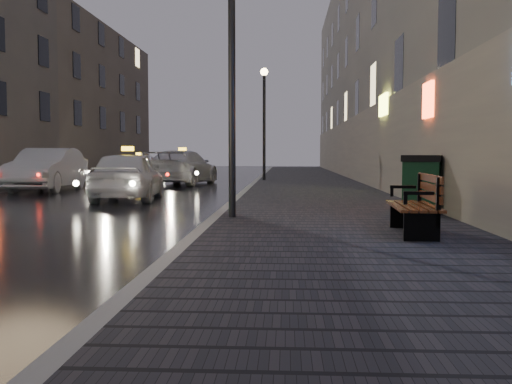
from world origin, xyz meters
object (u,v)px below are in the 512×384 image
at_px(taxi_far, 139,166).
at_px(lamp_near, 232,45).
at_px(taxi_near, 128,176).
at_px(taxi_mid, 183,168).
at_px(bench, 418,204).
at_px(car_left_mid, 47,169).
at_px(trash_bin, 423,183).
at_px(lamp_far, 264,109).

bearing_deg(taxi_far, lamp_near, -73.93).
bearing_deg(taxi_near, taxi_mid, -95.74).
bearing_deg(bench, car_left_mid, 135.55).
distance_m(trash_bin, taxi_far, 24.19).
bearing_deg(bench, taxi_near, 133.73).
distance_m(lamp_near, lamp_far, 16.00).
bearing_deg(trash_bin, lamp_near, -143.05).
bearing_deg(car_left_mid, taxi_near, -48.45).
distance_m(lamp_near, bench, 4.77).
bearing_deg(lamp_near, taxi_near, 122.83).
bearing_deg(trash_bin, taxi_mid, 140.95).
height_order(lamp_near, bench, lamp_near).
xyz_separation_m(car_left_mid, taxi_far, (0.24, 12.44, -0.14)).
height_order(bench, car_left_mid, car_left_mid).
relative_size(lamp_far, trash_bin, 4.35).
distance_m(taxi_near, taxi_far, 17.09).
relative_size(car_left_mid, taxi_far, 1.02).
relative_size(taxi_near, taxi_far, 0.90).
distance_m(bench, taxi_far, 26.80).
height_order(trash_bin, taxi_mid, taxi_mid).
bearing_deg(lamp_near, taxi_far, 109.01).
relative_size(trash_bin, taxi_near, 0.28).
xyz_separation_m(lamp_near, lamp_far, (0.00, 16.00, 0.00)).
xyz_separation_m(lamp_near, trash_bin, (3.95, 1.10, -2.72)).
bearing_deg(taxi_near, lamp_near, 117.28).
xyz_separation_m(lamp_far, bench, (3.10, -18.22, -2.87)).
xyz_separation_m(lamp_far, trash_bin, (3.95, -14.90, -2.72)).
xyz_separation_m(lamp_near, taxi_mid, (-3.65, 14.51, -2.72)).
bearing_deg(car_left_mid, lamp_near, -55.21).
xyz_separation_m(lamp_near, taxi_near, (-3.68, 5.70, -2.75)).
height_order(trash_bin, taxi_near, taxi_near).
relative_size(bench, taxi_mid, 0.35).
xyz_separation_m(lamp_near, taxi_far, (-7.69, 22.31, -2.82)).
xyz_separation_m(bench, car_left_mid, (-11.02, 12.09, 0.19)).
distance_m(trash_bin, taxi_mid, 15.41).
distance_m(car_left_mid, taxi_far, 12.44).
xyz_separation_m(lamp_far, taxi_far, (-7.69, 6.31, -2.82)).
height_order(bench, trash_bin, trash_bin).
bearing_deg(trash_bin, bench, -82.97).
distance_m(lamp_far, trash_bin, 15.66).
relative_size(lamp_near, car_left_mid, 1.08).
distance_m(taxi_mid, taxi_far, 8.79).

